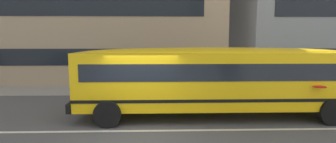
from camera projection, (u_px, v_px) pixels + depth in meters
ground_plane at (141, 131)px, 8.42m from camera, size 400.00×400.00×0.00m
sidewalk_far at (150, 90)px, 15.50m from camera, size 120.00×3.00×0.01m
lane_centreline at (141, 131)px, 8.41m from camera, size 110.00×0.16×0.01m
school_bus at (221, 76)px, 9.89m from camera, size 12.24×2.89×2.73m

